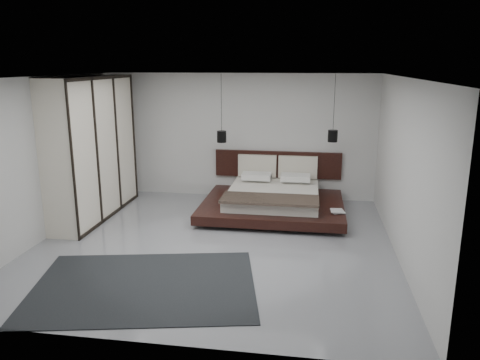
% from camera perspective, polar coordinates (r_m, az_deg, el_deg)
% --- Properties ---
extents(floor, '(6.00, 6.00, 0.00)m').
position_cam_1_polar(floor, '(8.12, -3.07, -7.72)').
color(floor, gray).
rests_on(floor, ground).
extents(ceiling, '(6.00, 6.00, 0.00)m').
position_cam_1_polar(ceiling, '(7.54, -3.35, 12.43)').
color(ceiling, white).
rests_on(ceiling, wall_back).
extents(wall_back, '(6.00, 0.00, 6.00)m').
position_cam_1_polar(wall_back, '(10.62, 0.17, 5.35)').
color(wall_back, silver).
rests_on(wall_back, floor).
extents(wall_front, '(6.00, 0.00, 6.00)m').
position_cam_1_polar(wall_front, '(4.92, -10.50, -5.32)').
color(wall_front, silver).
rests_on(wall_front, floor).
extents(wall_left, '(0.00, 6.00, 6.00)m').
position_cam_1_polar(wall_left, '(8.83, -22.63, 2.46)').
color(wall_left, silver).
rests_on(wall_left, floor).
extents(wall_right, '(0.00, 6.00, 6.00)m').
position_cam_1_polar(wall_right, '(7.68, 19.27, 1.15)').
color(wall_right, silver).
rests_on(wall_right, floor).
extents(lattice_screen, '(0.05, 0.90, 2.60)m').
position_cam_1_polar(lattice_screen, '(10.95, -15.77, 4.56)').
color(lattice_screen, black).
rests_on(lattice_screen, floor).
extents(bed, '(2.84, 2.42, 1.09)m').
position_cam_1_polar(bed, '(9.70, 4.08, -2.25)').
color(bed, black).
rests_on(bed, floor).
extents(book_lower, '(0.28, 0.35, 0.03)m').
position_cam_1_polar(book_lower, '(9.05, 11.10, -3.78)').
color(book_lower, '#99724C').
rests_on(book_lower, bed).
extents(book_upper, '(0.21, 0.28, 0.02)m').
position_cam_1_polar(book_upper, '(9.01, 10.99, -3.68)').
color(book_upper, '#99724C').
rests_on(book_upper, book_lower).
extents(pendant_left, '(0.20, 0.20, 1.44)m').
position_cam_1_polar(pendant_left, '(10.03, -2.25, 5.32)').
color(pendant_left, black).
rests_on(pendant_left, ceiling).
extents(pendant_right, '(0.20, 0.20, 1.37)m').
position_cam_1_polar(pendant_right, '(9.85, 11.24, 5.30)').
color(pendant_right, black).
rests_on(pendant_right, ceiling).
extents(wardrobe, '(0.66, 2.82, 2.77)m').
position_cam_1_polar(wardrobe, '(9.68, -17.60, 3.74)').
color(wardrobe, white).
rests_on(wardrobe, floor).
extents(rug, '(3.42, 2.75, 0.01)m').
position_cam_1_polar(rug, '(6.80, -11.56, -12.49)').
color(rug, black).
rests_on(rug, floor).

